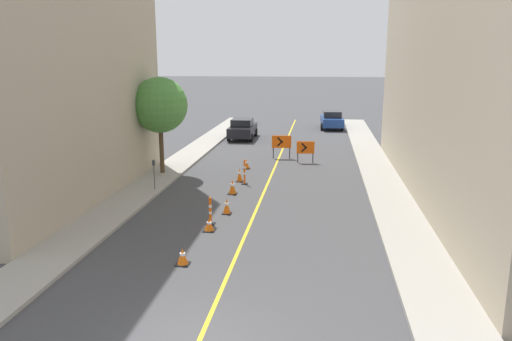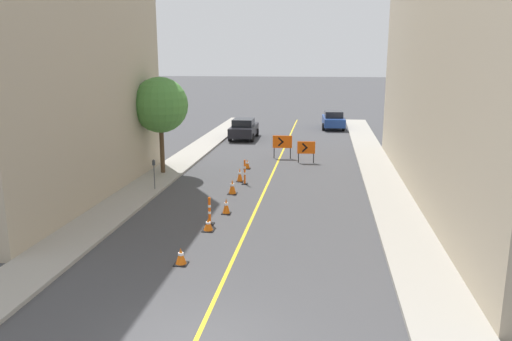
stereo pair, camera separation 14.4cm
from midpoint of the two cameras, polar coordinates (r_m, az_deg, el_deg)
name	(u,v)px [view 2 (the right image)]	position (r m, az deg, el deg)	size (l,w,h in m)	color
lane_stripe	(278,161)	(30.81, 2.69, 1.11)	(0.12, 41.01, 0.01)	gold
sidewalk_left	(187,157)	(31.83, -7.77, 1.50)	(1.96, 41.01, 0.13)	#9E998E
sidewalk_right	(374,163)	(30.84, 13.50, 0.89)	(1.96, 41.01, 0.13)	#9E998E
building_facade_left	(31,4)	(24.28, -24.19, 17.01)	(6.00, 14.82, 16.99)	tan
building_facade_right	(492,72)	(24.00, 25.48, 10.10)	(6.00, 24.36, 11.27)	tan
traffic_cone_nearest	(181,256)	(15.82, -8.32, -9.68)	(0.42, 0.42, 0.54)	black
traffic_cone_second	(208,225)	(18.60, -5.26, -6.18)	(0.44, 0.44, 0.48)	black
traffic_cone_third	(226,206)	(20.48, -3.22, -4.09)	(0.38, 0.38, 0.65)	black
traffic_cone_fourth	(232,187)	(23.35, -2.55, -1.88)	(0.43, 0.43, 0.69)	black
traffic_cone_fifth	(240,175)	(25.65, -1.71, -0.51)	(0.35, 0.35, 0.71)	black
traffic_cone_farthest	(247,164)	(28.59, -0.88, 0.74)	(0.39, 0.39, 0.55)	black
delineator_post_front	(210,213)	(19.23, -5.12, -4.82)	(0.33, 0.33, 1.09)	black
delineator_post_rear	(245,174)	(25.06, -1.13, -0.35)	(0.29, 0.29, 1.27)	black
arrow_barricade_primary	(282,143)	(31.40, 3.16, 3.21)	(1.22, 0.14, 1.46)	#EF560C
arrow_barricade_secondary	(306,148)	(30.18, 5.89, 2.54)	(1.07, 0.13, 1.32)	#EF560C
parked_car_curb_near	(244,129)	(38.94, -1.30, 4.80)	(1.94, 4.32, 1.59)	black
parked_car_curb_mid	(333,120)	(45.04, 8.93, 5.76)	(2.05, 4.40, 1.59)	navy
parking_meter_near_curb	(154,168)	(24.03, -11.42, 0.24)	(0.12, 0.11, 1.44)	#4C4C51
street_tree_left_near	(160,105)	(27.09, -10.74, 7.35)	(2.95, 2.95, 5.14)	#4C3823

